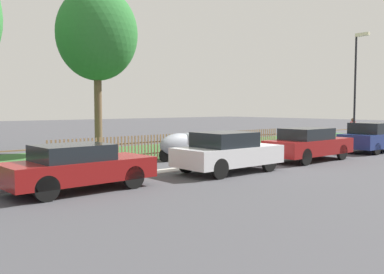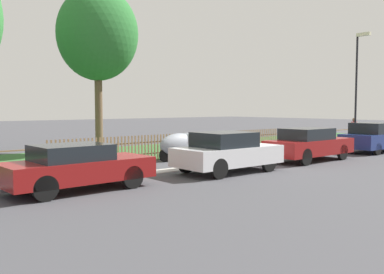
{
  "view_description": "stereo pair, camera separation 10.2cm",
  "coord_description": "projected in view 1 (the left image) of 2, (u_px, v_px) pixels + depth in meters",
  "views": [
    {
      "loc": [
        -12.19,
        -11.86,
        2.3
      ],
      "look_at": [
        -1.3,
        1.1,
        1.1
      ],
      "focal_mm": 40.0,
      "sensor_mm": 36.0,
      "label": 1
    },
    {
      "loc": [
        -12.11,
        -11.93,
        2.3
      ],
      "look_at": [
        -1.3,
        1.1,
        1.1
      ],
      "focal_mm": 40.0,
      "sensor_mm": 36.0,
      "label": 2
    }
  ],
  "objects": [
    {
      "name": "grass_strip",
      "position": [
        145.0,
        152.0,
        21.9
      ],
      "size": [
        43.49,
        6.46,
        0.01
      ],
      "primitive_type": "cube",
      "color": "#33602D",
      "rests_on": "ground"
    },
    {
      "name": "parked_car_navy_estate",
      "position": [
        227.0,
        152.0,
        14.91
      ],
      "size": [
        3.9,
        1.81,
        1.42
      ],
      "rotation": [
        0.0,
        0.0,
        0.0
      ],
      "color": "silver",
      "rests_on": "ground"
    },
    {
      "name": "ground_plane",
      "position": [
        235.0,
        164.0,
        17.04
      ],
      "size": [
        120.0,
        120.0,
        0.0
      ],
      "primitive_type": "plane",
      "color": "#424247"
    },
    {
      "name": "street_lamp",
      "position": [
        357.0,
        77.0,
        23.54
      ],
      "size": [
        0.2,
        0.79,
        6.31
      ],
      "color": "black",
      "rests_on": "ground"
    },
    {
      "name": "parked_car_black_saloon",
      "position": [
        78.0,
        166.0,
        11.66
      ],
      "size": [
        4.11,
        1.78,
        1.28
      ],
      "rotation": [
        0.0,
        0.0,
        0.03
      ],
      "color": "maroon",
      "rests_on": "ground"
    },
    {
      "name": "park_fence",
      "position": [
        185.0,
        145.0,
        19.4
      ],
      "size": [
        43.49,
        0.05,
        1.11
      ],
      "color": "olive",
      "rests_on": "ground"
    },
    {
      "name": "parked_car_red_compact",
      "position": [
        309.0,
        144.0,
        18.11
      ],
      "size": [
        4.44,
        1.73,
        1.4
      ],
      "rotation": [
        0.0,
        0.0,
        0.02
      ],
      "color": "maroon",
      "rests_on": "ground"
    },
    {
      "name": "pedestrian_near_fence",
      "position": [
        353.0,
        130.0,
        24.83
      ],
      "size": [
        0.47,
        0.47,
        1.66
      ],
      "rotation": [
        0.0,
        0.0,
        0.72
      ],
      "color": "slate",
      "rests_on": "ground"
    },
    {
      "name": "covered_motorcycle",
      "position": [
        180.0,
        144.0,
        18.32
      ],
      "size": [
        2.06,
        0.88,
        1.17
      ],
      "rotation": [
        0.0,
        0.0,
        0.03
      ],
      "color": "black",
      "rests_on": "ground"
    },
    {
      "name": "parked_car_white_van",
      "position": [
        373.0,
        137.0,
        21.69
      ],
      "size": [
        3.91,
        1.8,
        1.5
      ],
      "rotation": [
        0.0,
        0.0,
        -0.01
      ],
      "color": "navy",
      "rests_on": "ground"
    },
    {
      "name": "kerb_stone",
      "position": [
        233.0,
        163.0,
        17.12
      ],
      "size": [
        43.49,
        0.2,
        0.12
      ],
      "primitive_type": "cube",
      "color": "#B2ADA3",
      "rests_on": "ground"
    },
    {
      "name": "tree_mid_park",
      "position": [
        97.0,
        34.0,
        20.58
      ],
      "size": [
        3.9,
        3.9,
        8.05
      ],
      "color": "brown",
      "rests_on": "ground"
    }
  ]
}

